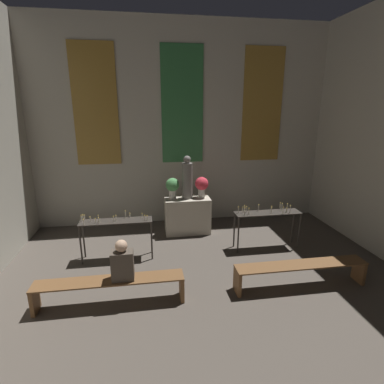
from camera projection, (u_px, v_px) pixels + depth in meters
The scene contains 10 objects.
wall_back at pixel (182, 125), 8.17m from camera, with size 8.23×0.16×5.42m.
altar at pixel (187, 215), 7.87m from camera, with size 1.16×0.62×0.94m.
statue at pixel (187, 179), 7.61m from camera, with size 0.27×0.27×1.10m.
flower_vase_left at pixel (172, 186), 7.60m from camera, with size 0.34×0.34×0.54m.
flower_vase_right at pixel (202, 185), 7.71m from camera, with size 0.34×0.34×0.54m.
candle_rack_left at pixel (116, 226), 6.40m from camera, with size 1.53×0.38×1.05m.
candle_rack_right at pixel (267, 217), 6.90m from camera, with size 1.53×0.38×1.08m.
pew_back_left at pixel (110, 286), 4.95m from camera, with size 2.44×0.36×0.47m.
pew_back_right at pixel (301, 270), 5.45m from camera, with size 2.44×0.36×0.47m.
person_seated at pixel (122, 262), 4.87m from camera, with size 0.36×0.24×0.70m.
Camera 1 is at (-1.01, 3.10, 3.20)m, focal length 28.00 mm.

